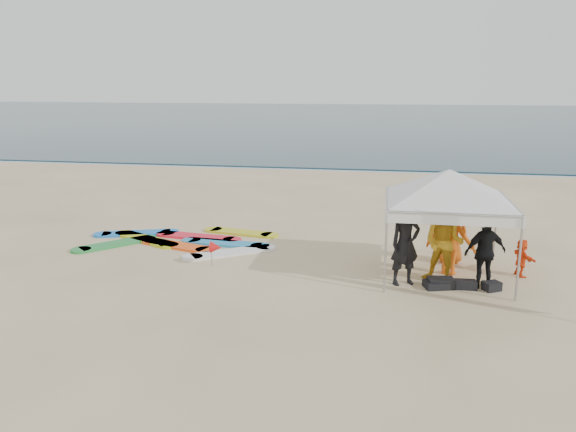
% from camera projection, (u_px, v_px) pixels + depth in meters
% --- Properties ---
extents(ground, '(120.00, 120.00, 0.00)m').
position_uv_depth(ground, '(225.00, 297.00, 11.96)').
color(ground, beige).
rests_on(ground, ground).
extents(ocean, '(160.00, 84.00, 0.08)m').
position_uv_depth(ocean, '(362.00, 118.00, 69.38)').
color(ocean, '#0C2633').
rests_on(ocean, ground).
extents(shoreline_foam, '(160.00, 1.20, 0.01)m').
position_uv_depth(shoreline_foam, '(323.00, 169.00, 29.38)').
color(shoreline_foam, silver).
rests_on(shoreline_foam, ground).
extents(person_black_a, '(0.83, 0.73, 1.92)m').
position_uv_depth(person_black_a, '(405.00, 243.00, 12.52)').
color(person_black_a, black).
rests_on(person_black_a, ground).
extents(person_yellow, '(1.10, 0.98, 1.88)m').
position_uv_depth(person_yellow, '(444.00, 242.00, 12.65)').
color(person_yellow, gold).
rests_on(person_yellow, ground).
extents(person_orange_a, '(1.31, 1.00, 1.80)m').
position_uv_depth(person_orange_a, '(451.00, 237.00, 13.23)').
color(person_orange_a, orange).
rests_on(person_orange_a, ground).
extents(person_black_b, '(1.04, 0.71, 1.64)m').
position_uv_depth(person_black_b, '(485.00, 252.00, 12.34)').
color(person_black_b, black).
rests_on(person_black_b, ground).
extents(person_orange_b, '(0.92, 0.71, 1.68)m').
position_uv_depth(person_orange_b, '(451.00, 230.00, 14.07)').
color(person_orange_b, '#C45411').
rests_on(person_orange_b, ground).
extents(person_seated, '(0.51, 0.88, 0.90)m').
position_uv_depth(person_seated, '(522.00, 258.00, 13.15)').
color(person_seated, '#FF4B16').
rests_on(person_seated, ground).
extents(canopy_tent, '(3.85, 3.85, 2.90)m').
position_uv_depth(canopy_tent, '(450.00, 170.00, 12.70)').
color(canopy_tent, '#A5A5A8').
rests_on(canopy_tent, ground).
extents(marker_pennant, '(0.28, 0.28, 0.64)m').
position_uv_depth(marker_pennant, '(216.00, 248.00, 13.80)').
color(marker_pennant, '#A5A5A8').
rests_on(marker_pennant, ground).
extents(gear_pile, '(1.72, 0.53, 0.22)m').
position_uv_depth(gear_pile, '(452.00, 284.00, 12.44)').
color(gear_pile, black).
rests_on(gear_pile, ground).
extents(surfboard_spread, '(5.33, 3.27, 0.07)m').
position_uv_depth(surfboard_spread, '(184.00, 241.00, 16.05)').
color(surfboard_spread, '#FF5715').
rests_on(surfboard_spread, ground).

